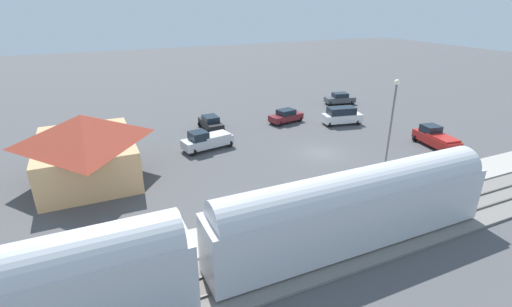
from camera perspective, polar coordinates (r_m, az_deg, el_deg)
ground_plane at (r=39.36m, az=9.89°, el=0.07°), size 200.00×200.00×0.00m
railway_track at (r=30.14m, az=25.05°, el=-8.97°), size 4.80×70.00×0.30m
platform at (r=32.39m, az=19.84°, el=-5.79°), size 3.20×46.00×0.30m
passenger_train at (r=20.11m, az=-8.93°, el=-14.01°), size 2.93×39.88×4.98m
station_building at (r=35.76m, az=-24.62°, el=1.14°), size 11.49×8.59×5.76m
pedestrian_on_platform at (r=31.97m, az=19.77°, el=-3.88°), size 0.36×0.36×1.71m
pedestrian_waiting_far at (r=31.39m, az=20.22°, el=-4.44°), size 0.36×0.36×1.71m
sedan_maroon at (r=48.57m, az=4.59°, el=5.73°), size 2.69×4.77×1.74m
sedan_charcoal at (r=58.82m, az=12.69°, el=8.20°), size 2.77×4.79×1.74m
sedan_black at (r=45.98m, az=-6.92°, el=4.68°), size 4.54×2.36×1.74m
suv_white at (r=48.91m, az=12.96°, el=5.68°), size 2.88×5.19×2.22m
pickup_red at (r=44.54m, az=25.74°, el=2.18°), size 5.63×3.10×2.14m
pickup_silver at (r=39.77m, az=-7.56°, el=2.03°), size 2.88×5.66×2.14m
light_pole_near_platform at (r=33.50m, az=20.02°, el=4.94°), size 0.44×0.44×8.80m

